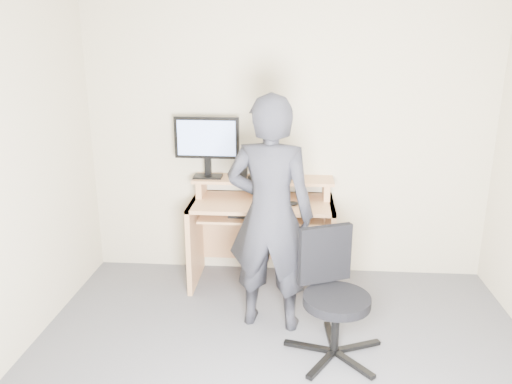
# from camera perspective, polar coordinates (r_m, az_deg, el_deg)

# --- Properties ---
(back_wall) EXTENTS (3.50, 0.02, 2.50)m
(back_wall) POSITION_cam_1_polar(r_m,az_deg,el_deg) (4.35, 3.62, 6.39)
(back_wall) COLOR beige
(back_wall) RESTS_ON ground
(desk) EXTENTS (1.20, 0.60, 0.91)m
(desk) POSITION_cam_1_polar(r_m,az_deg,el_deg) (4.32, 0.75, -3.29)
(desk) COLOR tan
(desk) RESTS_ON ground
(monitor) EXTENTS (0.55, 0.15, 0.52)m
(monitor) POSITION_cam_1_polar(r_m,az_deg,el_deg) (4.25, -5.64, 5.75)
(monitor) COLOR black
(monitor) RESTS_ON desk
(external_drive) EXTENTS (0.07, 0.13, 0.20)m
(external_drive) POSITION_cam_1_polar(r_m,az_deg,el_deg) (4.28, -1.51, 2.97)
(external_drive) COLOR black
(external_drive) RESTS_ON desk
(travel_mug) EXTENTS (0.09, 0.09, 0.19)m
(travel_mug) POSITION_cam_1_polar(r_m,az_deg,el_deg) (4.26, 3.40, 2.81)
(travel_mug) COLOR #BCBDC1
(travel_mug) RESTS_ON desk
(smartphone) EXTENTS (0.09, 0.14, 0.01)m
(smartphone) POSITION_cam_1_polar(r_m,az_deg,el_deg) (4.22, 4.74, 1.38)
(smartphone) COLOR black
(smartphone) RESTS_ON desk
(charger) EXTENTS (0.05, 0.05, 0.03)m
(charger) POSITION_cam_1_polar(r_m,az_deg,el_deg) (4.22, -0.60, 1.63)
(charger) COLOR black
(charger) RESTS_ON desk
(headphones) EXTENTS (0.19, 0.19, 0.06)m
(headphones) POSITION_cam_1_polar(r_m,az_deg,el_deg) (4.34, -0.34, 1.90)
(headphones) COLOR silver
(headphones) RESTS_ON desk
(keyboard) EXTENTS (0.47, 0.20, 0.03)m
(keyboard) POSITION_cam_1_polar(r_m,az_deg,el_deg) (4.13, 0.13, -2.54)
(keyboard) COLOR black
(keyboard) RESTS_ON desk
(mouse) EXTENTS (0.10, 0.07, 0.04)m
(mouse) POSITION_cam_1_polar(r_m,az_deg,el_deg) (4.08, 4.19, -1.31)
(mouse) COLOR black
(mouse) RESTS_ON desk
(office_chair) EXTENTS (0.67, 0.65, 0.84)m
(office_chair) POSITION_cam_1_polar(r_m,az_deg,el_deg) (3.39, 8.72, -11.00)
(office_chair) COLOR black
(office_chair) RESTS_ON ground
(person) EXTENTS (0.68, 0.50, 1.72)m
(person) POSITION_cam_1_polar(r_m,az_deg,el_deg) (3.53, 1.62, -2.65)
(person) COLOR black
(person) RESTS_ON ground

